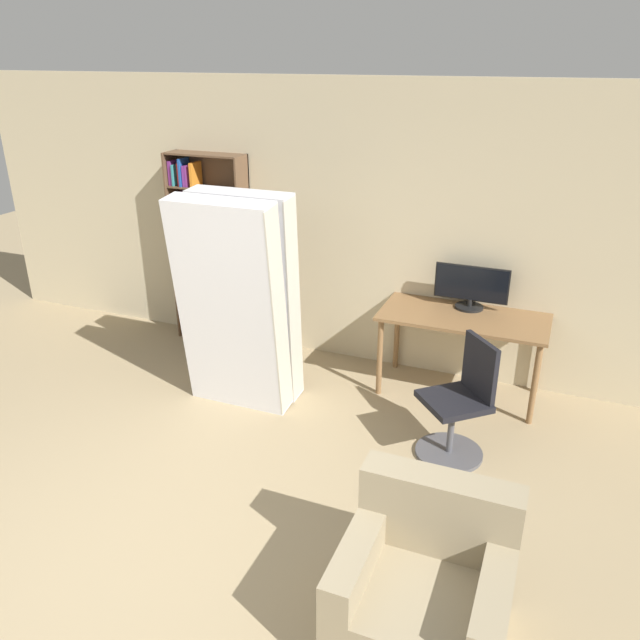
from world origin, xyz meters
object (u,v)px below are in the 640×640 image
(office_chair, at_px, (459,410))
(mattress_far, at_px, (248,297))
(armchair, at_px, (425,588))
(bookshelf, at_px, (204,248))
(mattress_near, at_px, (232,308))
(monitor, at_px, (471,286))

(office_chair, xyz_separation_m, mattress_far, (-1.92, 0.27, 0.54))
(office_chair, xyz_separation_m, armchair, (0.15, -1.72, -0.07))
(office_chair, bearing_deg, armchair, -85.03)
(bookshelf, xyz_separation_m, mattress_far, (1.01, -0.93, -0.07))
(mattress_far, relative_size, armchair, 2.19)
(office_chair, distance_m, bookshelf, 3.22)
(office_chair, relative_size, mattress_near, 0.51)
(office_chair, relative_size, armchair, 1.12)
(monitor, xyz_separation_m, mattress_far, (-1.77, -0.88, -0.04))
(monitor, height_order, armchair, monitor)
(mattress_near, bearing_deg, monitor, 33.37)
(mattress_far, distance_m, armchair, 2.93)
(mattress_near, height_order, armchair, mattress_near)
(monitor, bearing_deg, mattress_near, -146.63)
(mattress_far, bearing_deg, mattress_near, -90.00)
(mattress_near, bearing_deg, bookshelf, 129.78)
(office_chair, height_order, mattress_far, mattress_far)
(monitor, relative_size, mattress_near, 0.35)
(monitor, xyz_separation_m, mattress_near, (-1.77, -1.16, -0.04))
(mattress_far, height_order, armchair, mattress_far)
(bookshelf, distance_m, armchair, 4.29)
(bookshelf, xyz_separation_m, armchair, (3.08, -2.91, -0.68))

